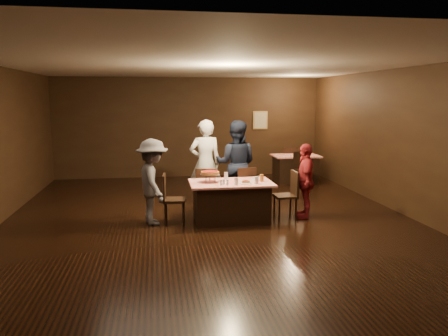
{
  "coord_description": "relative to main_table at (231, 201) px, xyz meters",
  "views": [
    {
      "loc": [
        -1.03,
        -8.27,
        2.38
      ],
      "look_at": [
        0.31,
        0.23,
        1.0
      ],
      "focal_mm": 35.0,
      "sensor_mm": 36.0,
      "label": 1
    }
  ],
  "objects": [
    {
      "name": "diner_navy_hoodie",
      "position": [
        0.32,
        1.17,
        0.56
      ],
      "size": [
        1.1,
        0.98,
        1.9
      ],
      "primitive_type": "imported",
      "rotation": [
        0.0,
        0.0,
        2.82
      ],
      "color": "black",
      "rests_on": "ground"
    },
    {
      "name": "diner_white_jacket",
      "position": [
        -0.35,
        1.32,
        0.57
      ],
      "size": [
        0.71,
        0.48,
        1.92
      ],
      "primitive_type": "imported",
      "rotation": [
        0.0,
        0.0,
        3.17
      ],
      "color": "silver",
      "rests_on": "ground"
    },
    {
      "name": "napkin_center",
      "position": [
        0.3,
        0.0,
        0.39
      ],
      "size": [
        0.19,
        0.19,
        0.01
      ],
      "primitive_type": "cube",
      "rotation": [
        0.0,
        0.0,
        0.21
      ],
      "color": "white",
      "rests_on": "main_table"
    },
    {
      "name": "diner_grey_knit",
      "position": [
        -1.5,
        0.02,
        0.43
      ],
      "size": [
        0.82,
        1.16,
        1.63
      ],
      "primitive_type": "imported",
      "rotation": [
        0.0,
        0.0,
        1.79
      ],
      "color": "slate",
      "rests_on": "ground"
    },
    {
      "name": "glass_back",
      "position": [
        -0.05,
        0.3,
        0.46
      ],
      "size": [
        0.08,
        0.08,
        0.14
      ],
      "primitive_type": "cylinder",
      "color": "silver",
      "rests_on": "main_table"
    },
    {
      "name": "pizza_stand",
      "position": [
        -0.4,
        0.05,
        0.57
      ],
      "size": [
        0.38,
        0.38,
        0.22
      ],
      "color": "black",
      "rests_on": "main_table"
    },
    {
      "name": "room",
      "position": [
        -0.4,
        0.08,
        1.75
      ],
      "size": [
        10.0,
        10.04,
        3.02
      ],
      "color": "black",
      "rests_on": "ground"
    },
    {
      "name": "chair_far_left",
      "position": [
        -0.4,
        0.75,
        0.09
      ],
      "size": [
        0.48,
        0.48,
        0.95
      ],
      "primitive_type": "cube",
      "rotation": [
        0.0,
        0.0,
        2.98
      ],
      "color": "black",
      "rests_on": "ground"
    },
    {
      "name": "chair_back_far",
      "position": [
        2.51,
        4.27,
        0.09
      ],
      "size": [
        0.46,
        0.46,
        0.95
      ],
      "primitive_type": "cube",
      "rotation": [
        0.0,
        0.0,
        3.03
      ],
      "color": "black",
      "rests_on": "ground"
    },
    {
      "name": "glass_front_right",
      "position": [
        0.45,
        -0.25,
        0.46
      ],
      "size": [
        0.08,
        0.08,
        0.14
      ],
      "primitive_type": "cylinder",
      "color": "silver",
      "rests_on": "main_table"
    },
    {
      "name": "glass_front_left",
      "position": [
        0.05,
        -0.3,
        0.46
      ],
      "size": [
        0.08,
        0.08,
        0.14
      ],
      "primitive_type": "cylinder",
      "color": "silver",
      "rests_on": "main_table"
    },
    {
      "name": "napkin_left",
      "position": [
        -0.15,
        -0.05,
        0.39
      ],
      "size": [
        0.21,
        0.21,
        0.01
      ],
      "primitive_type": "cube",
      "rotation": [
        0.0,
        0.0,
        -0.35
      ],
      "color": "white",
      "rests_on": "main_table"
    },
    {
      "name": "plate_empty",
      "position": [
        0.55,
        0.15,
        0.39
      ],
      "size": [
        0.25,
        0.25,
        0.01
      ],
      "primitive_type": "cylinder",
      "color": "white",
      "rests_on": "main_table"
    },
    {
      "name": "diner_red_shirt",
      "position": [
        1.5,
        -0.01,
        0.36
      ],
      "size": [
        0.57,
        0.94,
        1.5
      ],
      "primitive_type": "imported",
      "rotation": [
        0.0,
        0.0,
        -1.83
      ],
      "color": "#A9242A",
      "rests_on": "ground"
    },
    {
      "name": "main_table",
      "position": [
        0.0,
        0.0,
        0.0
      ],
      "size": [
        1.6,
        1.0,
        0.77
      ],
      "primitive_type": "cube",
      "color": "red",
      "rests_on": "ground"
    },
    {
      "name": "chair_end_left",
      "position": [
        -1.1,
        0.0,
        0.09
      ],
      "size": [
        0.45,
        0.45,
        0.95
      ],
      "primitive_type": "cube",
      "rotation": [
        0.0,
        0.0,
        1.48
      ],
      "color": "black",
      "rests_on": "ground"
    },
    {
      "name": "chair_back_near",
      "position": [
        2.51,
        2.97,
        0.09
      ],
      "size": [
        0.5,
        0.5,
        0.95
      ],
      "primitive_type": "cube",
      "rotation": [
        0.0,
        0.0,
        0.2
      ],
      "color": "black",
      "rests_on": "ground"
    },
    {
      "name": "glass_amber",
      "position": [
        0.6,
        -0.05,
        0.46
      ],
      "size": [
        0.08,
        0.08,
        0.14
      ],
      "primitive_type": "cylinder",
      "color": "#BF7F26",
      "rests_on": "main_table"
    },
    {
      "name": "condiments",
      "position": [
        -0.18,
        -0.28,
        0.43
      ],
      "size": [
        0.17,
        0.1,
        0.09
      ],
      "color": "silver",
      "rests_on": "main_table"
    },
    {
      "name": "chair_far_right",
      "position": [
        0.4,
        0.75,
        0.09
      ],
      "size": [
        0.5,
        0.5,
        0.95
      ],
      "primitive_type": "cube",
      "rotation": [
        0.0,
        0.0,
        3.35
      ],
      "color": "black",
      "rests_on": "ground"
    },
    {
      "name": "back_table",
      "position": [
        2.51,
        3.67,
        0.0
      ],
      "size": [
        1.3,
        0.9,
        0.77
      ],
      "primitive_type": "cube",
      "color": "red",
      "rests_on": "ground"
    },
    {
      "name": "plate_with_slice",
      "position": [
        0.25,
        -0.18,
        0.41
      ],
      "size": [
        0.25,
        0.25,
        0.06
      ],
      "color": "white",
      "rests_on": "main_table"
    },
    {
      "name": "chair_end_right",
      "position": [
        1.1,
        0.0,
        0.09
      ],
      "size": [
        0.43,
        0.43,
        0.95
      ],
      "primitive_type": "cube",
      "rotation": [
        0.0,
        0.0,
        -1.55
      ],
      "color": "black",
      "rests_on": "ground"
    }
  ]
}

